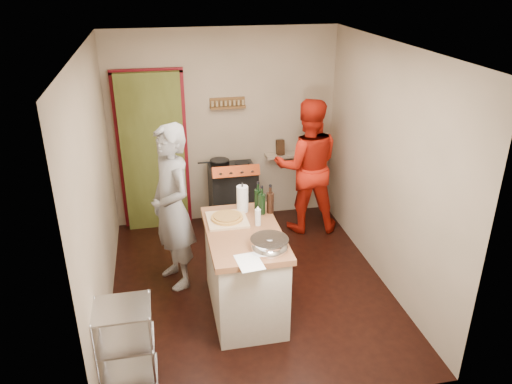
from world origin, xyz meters
TOP-DOWN VIEW (x-y plane):
  - floor at (0.00, 0.00)m, footprint 3.50×3.50m
  - back_wall at (-0.64, 1.78)m, footprint 3.00×0.44m
  - left_wall at (-1.50, 0.00)m, footprint 0.04×3.50m
  - right_wall at (1.50, 0.00)m, footprint 0.04×3.50m
  - ceiling at (0.00, 0.00)m, footprint 3.00×3.50m
  - stove at (0.05, 1.42)m, footprint 0.60×0.63m
  - wire_shelving at (-1.28, -1.20)m, footprint 0.48×0.40m
  - island at (-0.12, -0.40)m, footprint 0.74×1.33m
  - person_stripe at (-0.79, 0.26)m, footprint 0.66×0.79m
  - person_red at (1.00, 1.20)m, footprint 0.96×0.80m

SIDE VIEW (x-z plane):
  - floor at x=0.00m, z-range 0.00..0.00m
  - wire_shelving at x=-1.28m, z-range 0.04..0.84m
  - stove at x=0.05m, z-range -0.05..0.95m
  - island at x=-0.12m, z-range -0.13..1.10m
  - person_red at x=1.00m, z-range 0.00..1.79m
  - person_stripe at x=-0.79m, z-range 0.00..1.84m
  - back_wall at x=-0.64m, z-range -0.17..2.43m
  - left_wall at x=-1.50m, z-range 0.00..2.60m
  - right_wall at x=1.50m, z-range 0.00..2.60m
  - ceiling at x=0.00m, z-range 2.60..2.62m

